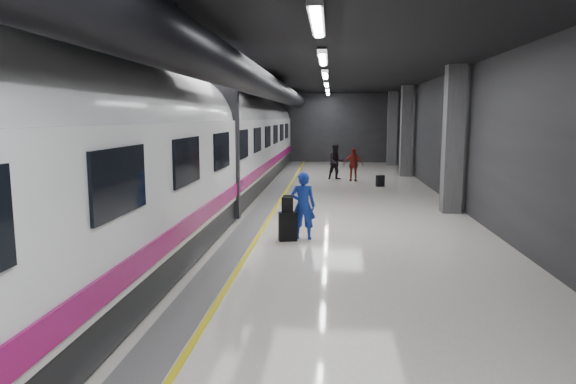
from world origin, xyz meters
name	(u,v)px	position (x,y,z in m)	size (l,w,h in m)	color
ground	(301,223)	(0.00, 0.00, 0.00)	(40.00, 40.00, 0.00)	white
platform_hall	(293,96)	(-0.29, 0.96, 3.54)	(10.02, 40.02, 4.51)	black
train	(185,149)	(-3.25, 0.00, 2.07)	(3.05, 38.00, 4.05)	black
traveler_main	(303,206)	(0.17, -1.91, 0.82)	(0.60, 0.39, 1.64)	#183EB4
suitcase_main	(288,226)	(-0.18, -2.12, 0.35)	(0.42, 0.27, 0.69)	black
shoulder_bag	(287,205)	(-0.19, -2.13, 0.88)	(0.27, 0.15, 0.37)	black
traveler_far_a	(336,162)	(1.08, 10.24, 0.84)	(0.82, 0.64, 1.68)	black
traveler_far_b	(353,164)	(1.86, 9.80, 0.77)	(0.90, 0.38, 1.54)	maroon
suitcase_far	(380,181)	(2.94, 7.90, 0.24)	(0.33, 0.21, 0.49)	black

